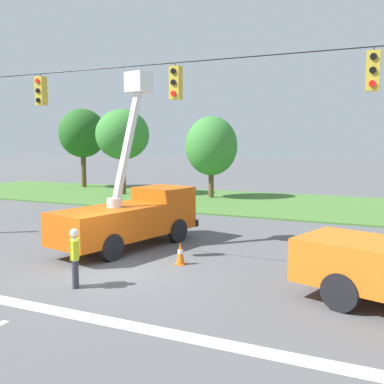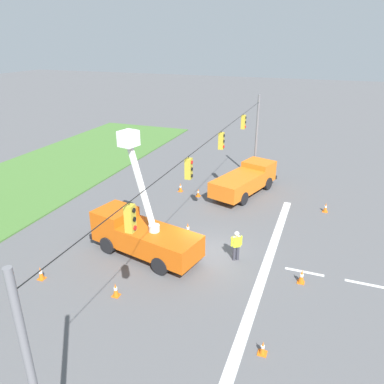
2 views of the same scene
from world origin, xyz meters
name	(u,v)px [view 1 (image 1 of 2)]	position (x,y,z in m)	size (l,w,h in m)	color
ground_plane	(113,272)	(0.00, 0.00, 0.00)	(200.00, 200.00, 0.00)	#565659
grass_verge	(263,203)	(0.00, 18.00, 0.05)	(56.00, 12.00, 0.10)	#477533
signal_gantry	(108,133)	(-0.08, 0.00, 4.58)	(26.20, 0.33, 7.20)	slate
tree_far_west	(83,133)	(-18.06, 21.45, 5.02)	(4.16, 4.55, 7.27)	brown
tree_west	(123,135)	(-11.51, 18.11, 4.83)	(4.17, 4.36, 6.83)	brown
tree_centre	(211,146)	(-4.33, 19.10, 3.95)	(3.88, 3.89, 6.16)	brown
utility_truck_bucket_lift	(132,214)	(-1.40, 3.38, 1.37)	(3.61, 6.94, 7.09)	#D6560F
road_worker	(75,254)	(-0.12, -1.75, 1.00)	(0.42, 0.56, 1.77)	#383842
traffic_cone_foreground_left	(380,253)	(7.99, 4.89, 0.36)	(0.36, 0.36, 0.73)	orange
traffic_cone_foreground_right	(106,217)	(-5.39, 7.12, 0.35)	(0.36, 0.36, 0.72)	orange
traffic_cone_mid_right	(180,253)	(1.61, 1.78, 0.40)	(0.36, 0.36, 0.81)	orange
traffic_cone_near_bucket	(364,265)	(7.55, 3.22, 0.31)	(0.36, 0.36, 0.64)	orange
traffic_cone_lane_edge_a	(50,233)	(-5.22, 2.83, 0.35)	(0.36, 0.36, 0.72)	orange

